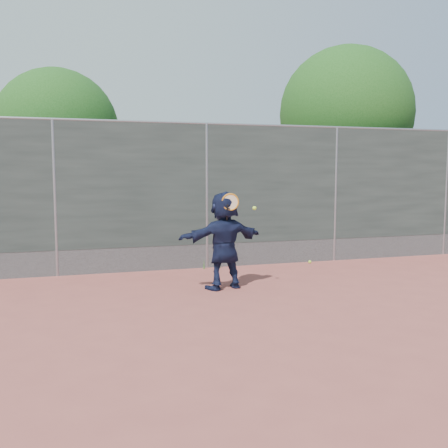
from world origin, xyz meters
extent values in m
plane|color=#9E4C42|center=(0.00, 0.00, 0.00)|extent=(80.00, 80.00, 0.00)
imported|color=#151B39|center=(-0.20, 1.58, 0.84)|extent=(1.63, 0.81, 1.68)
sphere|color=#BDF035|center=(2.30, 3.31, 0.03)|extent=(0.07, 0.07, 0.07)
cube|color=#38423D|center=(0.00, 3.50, 1.75)|extent=(20.00, 0.04, 2.50)
cube|color=slate|center=(0.00, 3.50, 0.25)|extent=(20.00, 0.03, 0.50)
cylinder|color=gray|center=(0.00, 3.50, 3.00)|extent=(20.00, 0.05, 0.05)
cylinder|color=gray|center=(-3.00, 3.50, 1.50)|extent=(0.06, 0.06, 3.00)
cylinder|color=gray|center=(0.00, 3.50, 1.50)|extent=(0.06, 0.06, 3.00)
cylinder|color=gray|center=(3.00, 3.50, 1.50)|extent=(0.06, 0.06, 3.00)
cylinder|color=gray|center=(6.00, 3.50, 1.50)|extent=(0.06, 0.06, 3.00)
torus|color=orange|center=(-0.15, 1.38, 1.51)|extent=(0.29, 0.06, 0.29)
cylinder|color=beige|center=(-0.15, 1.38, 1.51)|extent=(0.25, 0.04, 0.25)
cylinder|color=black|center=(-0.20, 1.40, 1.31)|extent=(0.04, 0.13, 0.33)
sphere|color=#BDF035|center=(0.27, 1.35, 1.40)|extent=(0.07, 0.07, 0.07)
cylinder|color=#382314|center=(4.50, 5.70, 1.30)|extent=(0.28, 0.28, 2.60)
sphere|color=#23561C|center=(4.50, 5.70, 3.59)|extent=(3.60, 3.60, 3.60)
sphere|color=#23561C|center=(5.22, 5.90, 3.23)|extent=(2.52, 2.52, 2.52)
cylinder|color=#382314|center=(-3.00, 6.50, 1.10)|extent=(0.28, 0.28, 2.20)
sphere|color=#23561C|center=(-3.00, 6.50, 3.03)|extent=(3.00, 3.00, 3.00)
sphere|color=#23561C|center=(-2.40, 6.70, 2.73)|extent=(2.10, 2.10, 2.10)
cone|color=#387226|center=(0.25, 3.38, 0.13)|extent=(0.03, 0.03, 0.26)
cone|color=#387226|center=(0.55, 3.40, 0.15)|extent=(0.03, 0.03, 0.30)
cone|color=#387226|center=(-0.10, 3.36, 0.11)|extent=(0.03, 0.03, 0.22)
camera|label=1|loc=(-2.64, -6.55, 2.00)|focal=40.00mm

